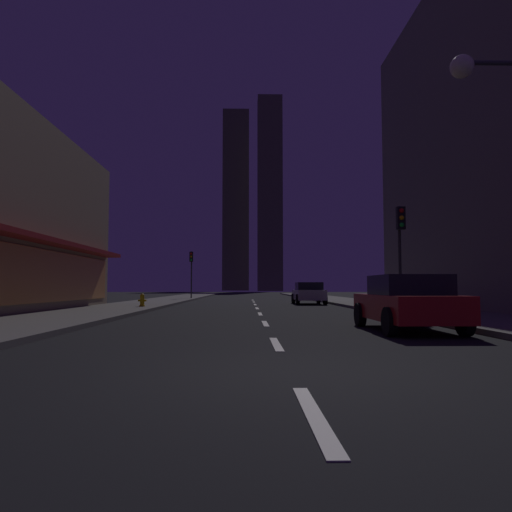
{
  "coord_description": "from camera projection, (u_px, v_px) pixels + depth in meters",
  "views": [
    {
      "loc": [
        -0.61,
        -6.22,
        1.14
      ],
      "look_at": [
        0.0,
        21.45,
        2.97
      ],
      "focal_mm": 32.91,
      "sensor_mm": 36.0,
      "label": 1
    }
  ],
  "objects": [
    {
      "name": "traffic_light_far_left",
      "position": [
        191.0,
        264.0,
        42.1
      ],
      "size": [
        0.32,
        0.48,
        4.2
      ],
      "color": "#2D2D2D",
      "rests_on": "sidewalk_left"
    },
    {
      "name": "sidewalk_right",
      "position": [
        339.0,
        300.0,
        38.23
      ],
      "size": [
        4.0,
        76.0,
        0.15
      ],
      "primitive_type": "cube",
      "color": "#605E59",
      "rests_on": "ground"
    },
    {
      "name": "car_parked_near",
      "position": [
        407.0,
        302.0,
        12.22
      ],
      "size": [
        1.98,
        4.24,
        1.45
      ],
      "color": "#B21919",
      "rests_on": "ground"
    },
    {
      "name": "ground_plane",
      "position": [
        253.0,
        302.0,
        38.07
      ],
      "size": [
        78.0,
        136.0,
        0.1
      ],
      "primitive_type": "cube",
      "color": "black"
    },
    {
      "name": "skyscraper_distant_tall",
      "position": [
        236.0,
        200.0,
        154.17
      ],
      "size": [
        8.55,
        7.05,
        59.17
      ],
      "primitive_type": "cube",
      "color": "#4A4637",
      "rests_on": "ground"
    },
    {
      "name": "sidewalk_left",
      "position": [
        167.0,
        300.0,
        37.92
      ],
      "size": [
        4.0,
        76.0,
        0.15
      ],
      "primitive_type": "cube",
      "color": "#605E59",
      "rests_on": "ground"
    },
    {
      "name": "car_parked_far",
      "position": [
        309.0,
        293.0,
        31.32
      ],
      "size": [
        1.98,
        4.24,
        1.45
      ],
      "color": "silver",
      "rests_on": "ground"
    },
    {
      "name": "fire_hydrant_far_left",
      "position": [
        142.0,
        300.0,
        23.94
      ],
      "size": [
        0.42,
        0.3,
        0.65
      ],
      "color": "gold",
      "rests_on": "sidewalk_left"
    },
    {
      "name": "lane_marking_center",
      "position": [
        258.0,
        311.0,
        22.31
      ],
      "size": [
        0.16,
        38.6,
        0.01
      ],
      "color": "silver",
      "rests_on": "ground"
    },
    {
      "name": "traffic_light_near_right",
      "position": [
        400.0,
        235.0,
        18.49
      ],
      "size": [
        0.32,
        0.48,
        4.2
      ],
      "color": "#2D2D2D",
      "rests_on": "sidewalk_right"
    },
    {
      "name": "street_lamp_right",
      "position": [
        496.0,
        123.0,
        11.22
      ],
      "size": [
        1.96,
        0.56,
        6.58
      ],
      "color": "#38383D",
      "rests_on": "sidewalk_right"
    },
    {
      "name": "skyscraper_distant_mid",
      "position": [
        270.0,
        193.0,
        134.38
      ],
      "size": [
        7.02,
        5.33,
        56.04
      ],
      "primitive_type": "cube",
      "color": "#514D3D",
      "rests_on": "ground"
    }
  ]
}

